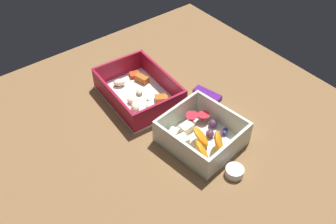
% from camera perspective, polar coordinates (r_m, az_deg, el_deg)
% --- Properties ---
extents(table_surface, '(0.80, 0.80, 0.02)m').
position_cam_1_polar(table_surface, '(0.85, 0.25, -2.04)').
color(table_surface, brown).
rests_on(table_surface, ground).
extents(pasta_container, '(0.21, 0.15, 0.06)m').
position_cam_1_polar(pasta_container, '(0.89, -4.58, 3.07)').
color(pasta_container, white).
rests_on(pasta_container, table_surface).
extents(fruit_bowl, '(0.17, 0.16, 0.06)m').
position_cam_1_polar(fruit_bowl, '(0.79, 5.17, -3.57)').
color(fruit_bowl, silver).
rests_on(fruit_bowl, table_surface).
extents(candy_bar, '(0.07, 0.04, 0.01)m').
position_cam_1_polar(candy_bar, '(0.90, 6.04, 2.69)').
color(candy_bar, '#51197A').
rests_on(candy_bar, table_surface).
extents(paper_cup_liner, '(0.04, 0.04, 0.02)m').
position_cam_1_polar(paper_cup_liner, '(0.75, 10.14, -8.97)').
color(paper_cup_liner, white).
rests_on(paper_cup_liner, table_surface).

